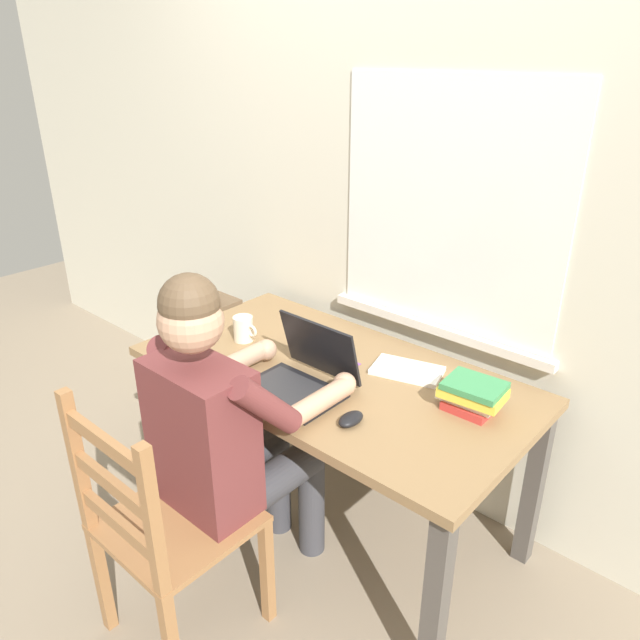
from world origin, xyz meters
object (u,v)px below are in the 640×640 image
desk (331,391)px  laptop (303,374)px  coffee_mug_white (244,329)px  wooden_chair (163,529)px  seated_person (229,428)px  landscape_photo_print (340,363)px  coffee_mug_dark (306,335)px  computer_mouse (351,419)px  book_stack_main (472,395)px

desk → laptop: laptop is taller
laptop → coffee_mug_white: (-0.43, 0.11, -0.00)m
wooden_chair → seated_person: bearing=90.0°
wooden_chair → laptop: 0.67m
seated_person → coffee_mug_white: size_ratio=10.42×
seated_person → landscape_photo_print: seated_person is taller
laptop → coffee_mug_white: laptop is taller
seated_person → laptop: bearing=81.9°
seated_person → coffee_mug_dark: seated_person is taller
seated_person → desk: bearing=84.7°
desk → laptop: 0.21m
wooden_chair → laptop: size_ratio=2.81×
desk → laptop: (0.00, -0.15, 0.14)m
wooden_chair → coffee_mug_dark: bearing=101.4°
wooden_chair → computer_mouse: size_ratio=9.26×
landscape_photo_print → coffee_mug_dark: bearing=175.4°
book_stack_main → landscape_photo_print: (-0.53, -0.03, -0.06)m
coffee_mug_dark → desk: bearing=-23.3°
laptop → landscape_photo_print: (-0.02, 0.22, -0.05)m
coffee_mug_dark → book_stack_main: size_ratio=0.54×
coffee_mug_white → book_stack_main: (0.94, 0.14, 0.01)m
wooden_chair → laptop: bearing=85.7°
computer_mouse → landscape_photo_print: size_ratio=0.77×
computer_mouse → landscape_photo_print: computer_mouse is taller
coffee_mug_white → landscape_photo_print: (0.42, 0.11, -0.05)m
coffee_mug_white → coffee_mug_dark: bearing=30.5°
laptop → coffee_mug_white: 0.45m
laptop → landscape_photo_print: 0.23m
computer_mouse → landscape_photo_print: 0.40m
coffee_mug_dark → landscape_photo_print: (0.19, -0.02, -0.04)m
wooden_chair → landscape_photo_print: bearing=88.1°
seated_person → coffee_mug_white: bearing=132.8°
coffee_mug_dark → laptop: bearing=-49.0°
laptop → landscape_photo_print: bearing=94.5°
book_stack_main → coffee_mug_dark: bearing=-179.1°
landscape_photo_print → desk: bearing=-75.7°
landscape_photo_print → laptop: bearing=-84.1°
desk → coffee_mug_white: coffee_mug_white is taller
desk → landscape_photo_print: (-0.02, 0.07, 0.09)m
seated_person → wooden_chair: bearing=-90.0°
coffee_mug_dark → book_stack_main: 0.72m
desk → landscape_photo_print: landscape_photo_print is taller
desk → coffee_mug_dark: (-0.21, 0.09, 0.13)m
computer_mouse → coffee_mug_dark: size_ratio=0.85×
seated_person → laptop: (0.04, 0.31, 0.09)m
coffee_mug_white → book_stack_main: book_stack_main is taller
laptop → coffee_mug_white: size_ratio=2.79×
computer_mouse → book_stack_main: bearing=52.5°
seated_person → wooden_chair: size_ratio=1.33×
seated_person → laptop: 0.32m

